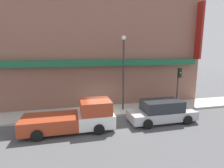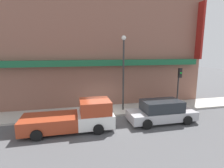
{
  "view_description": "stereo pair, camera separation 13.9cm",
  "coord_description": "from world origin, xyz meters",
  "views": [
    {
      "loc": [
        -2.42,
        -12.26,
        4.86
      ],
      "look_at": [
        0.77,
        1.04,
        2.36
      ],
      "focal_mm": 28.0,
      "sensor_mm": 36.0,
      "label": 1
    },
    {
      "loc": [
        -2.28,
        -12.29,
        4.86
      ],
      "look_at": [
        0.77,
        1.04,
        2.36
      ],
      "focal_mm": 28.0,
      "sensor_mm": 36.0,
      "label": 2
    }
  ],
  "objects": [
    {
      "name": "fire_hydrant",
      "position": [
        0.42,
        0.6,
        0.48
      ],
      "size": [
        0.17,
        0.17,
        0.64
      ],
      "color": "#196633",
      "rests_on": "sidewalk"
    },
    {
      "name": "street_lamp",
      "position": [
        1.72,
        1.06,
        3.86
      ],
      "size": [
        0.36,
        0.36,
        5.98
      ],
      "color": "#2D2D2D",
      "rests_on": "sidewalk"
    },
    {
      "name": "ground_plane",
      "position": [
        0.0,
        0.0,
        0.0
      ],
      "size": [
        80.0,
        80.0,
        0.0
      ],
      "primitive_type": "plane",
      "color": "#4C4C4F"
    },
    {
      "name": "building",
      "position": [
        0.01,
        4.08,
        5.21
      ],
      "size": [
        19.8,
        3.8,
        10.44
      ],
      "color": "brown",
      "rests_on": "ground"
    },
    {
      "name": "parked_car",
      "position": [
        3.73,
        -1.61,
        0.74
      ],
      "size": [
        4.71,
        2.08,
        1.55
      ],
      "rotation": [
        0.0,
        0.0,
        0.01
      ],
      "color": "#ADADB2",
      "rests_on": "ground"
    },
    {
      "name": "traffic_light",
      "position": [
        6.56,
        0.73,
        2.5
      ],
      "size": [
        0.28,
        0.42,
        3.38
      ],
      "color": "#2D2D2D",
      "rests_on": "sidewalk"
    },
    {
      "name": "sidewalk",
      "position": [
        0.0,
        1.3,
        0.08
      ],
      "size": [
        36.0,
        2.59,
        0.16
      ],
      "color": "#B7B2A8",
      "rests_on": "ground"
    },
    {
      "name": "pickup_truck",
      "position": [
        -2.23,
        -1.61,
        0.8
      ],
      "size": [
        5.58,
        2.18,
        1.86
      ],
      "rotation": [
        0.0,
        0.0,
        -0.04
      ],
      "color": "white",
      "rests_on": "ground"
    }
  ]
}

